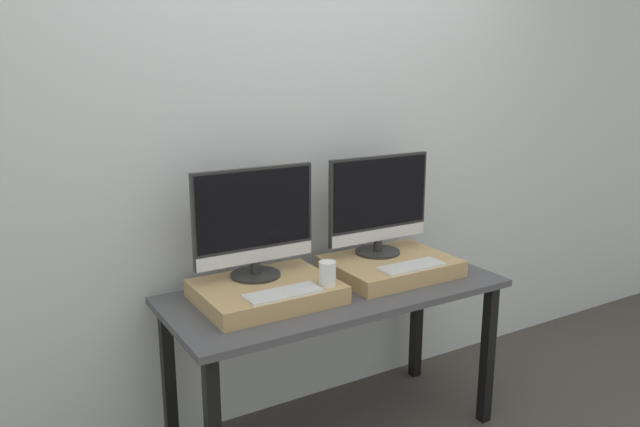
# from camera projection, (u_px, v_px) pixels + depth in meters

# --- Properties ---
(wall_back) EXTENTS (8.00, 0.04, 2.60)m
(wall_back) POSITION_uv_depth(u_px,v_px,m) (292.00, 146.00, 2.90)
(wall_back) COLOR silver
(wall_back) RESTS_ON ground_plane
(workbench) EXTENTS (1.49, 0.64, 0.72)m
(workbench) POSITION_uv_depth(u_px,v_px,m) (336.00, 307.00, 2.73)
(workbench) COLOR #47474C
(workbench) RESTS_ON ground_plane
(wooden_riser_left) EXTENTS (0.56, 0.43, 0.07)m
(wooden_riser_left) POSITION_uv_depth(u_px,v_px,m) (266.00, 292.00, 2.57)
(wooden_riser_left) COLOR tan
(wooden_riser_left) RESTS_ON workbench
(monitor_left) EXTENTS (0.54, 0.21, 0.47)m
(monitor_left) POSITION_uv_depth(u_px,v_px,m) (254.00, 221.00, 2.59)
(monitor_left) COLOR #282828
(monitor_left) RESTS_ON wooden_riser_left
(keyboard_left) EXTENTS (0.31, 0.11, 0.01)m
(keyboard_left) POSITION_uv_depth(u_px,v_px,m) (283.00, 293.00, 2.44)
(keyboard_left) COLOR silver
(keyboard_left) RESTS_ON wooden_riser_left
(mug) EXTENTS (0.07, 0.07, 0.10)m
(mug) POSITION_uv_depth(u_px,v_px,m) (327.00, 274.00, 2.53)
(mug) COLOR white
(mug) RESTS_ON wooden_riser_left
(wooden_riser_right) EXTENTS (0.56, 0.43, 0.07)m
(wooden_riser_right) POSITION_uv_depth(u_px,v_px,m) (390.00, 266.00, 2.89)
(wooden_riser_right) COLOR tan
(wooden_riser_right) RESTS_ON workbench
(monitor_right) EXTENTS (0.54, 0.21, 0.47)m
(monitor_right) POSITION_uv_depth(u_px,v_px,m) (379.00, 204.00, 2.91)
(monitor_right) COLOR #282828
(monitor_right) RESTS_ON wooden_riser_right
(keyboard_right) EXTENTS (0.31, 0.11, 0.01)m
(keyboard_right) POSITION_uv_depth(u_px,v_px,m) (411.00, 266.00, 2.75)
(keyboard_right) COLOR silver
(keyboard_right) RESTS_ON wooden_riser_right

